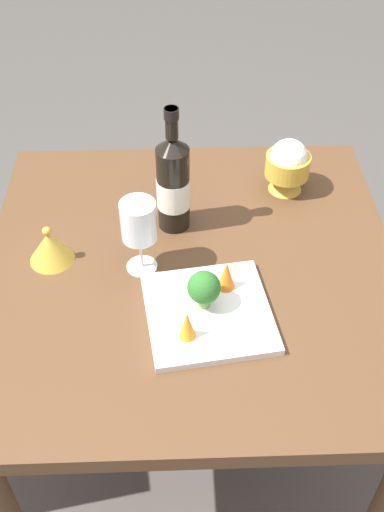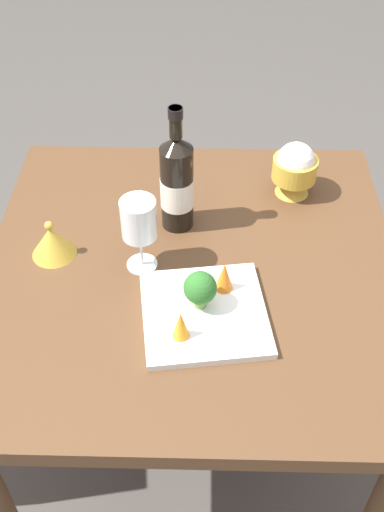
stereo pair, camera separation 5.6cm
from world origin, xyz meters
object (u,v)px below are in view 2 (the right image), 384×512
Objects in this scene: wine_bottle at (177,182)px; rice_bowl at (295,168)px; carrot_garnish_left at (224,276)px; broccoli_floret at (200,289)px; rice_bowl_lid at (52,241)px; carrot_garnish_right at (181,325)px; serving_plate at (204,313)px; wine_glass at (139,220)px.

wine_bottle reaches higher than rice_bowl.
broccoli_floret is at bearing -44.57° from carrot_garnish_left.
broccoli_floret reaches higher than rice_bowl_lid.
wine_bottle reaches higher than carrot_garnish_left.
rice_bowl_lid is 0.38m from carrot_garnish_right.
serving_plate is 3.29× the size of broccoli_floret.
wine_bottle is 0.31m from rice_bowl.
broccoli_floret is (-0.02, -0.01, 0.06)m from serving_plate.
wine_glass is 1.79× the size of rice_bowl_lid.
wine_bottle is 0.28m from broccoli_floret.
carrot_garnish_left is at bearing 146.82° from carrot_garnish_right.
wine_bottle is at bearing -167.12° from serving_plate.
wine_glass is at bearing -27.57° from wine_bottle.
carrot_garnish_left reaches higher than serving_plate.
wine_bottle is 0.31m from rice_bowl_lid.
carrot_garnish_left is at bearing 135.43° from broccoli_floret.
rice_bowl_lid is at bearing -98.35° from wine_glass.
wine_bottle is 1.10× the size of serving_plate.
serving_plate is 0.09m from carrot_garnish_left.
rice_bowl_lid is 0.35× the size of serving_plate.
broccoli_floret is 0.07m from carrot_garnish_left.
carrot_garnish_right is (0.35, 0.02, -0.07)m from wine_bottle.
carrot_garnish_left is at bearing 65.12° from wine_glass.
carrot_garnish_left is (0.11, 0.38, 0.01)m from rice_bowl_lid.
wine_bottle is at bearing 152.43° from wine_glass.
broccoli_floret reaches higher than carrot_garnish_right.
wine_glass reaches higher than serving_plate.
carrot_garnish_right is (0.21, 0.09, -0.08)m from wine_glass.
rice_bowl_lid is at bearing -68.04° from wine_bottle.
wine_glass is 0.63× the size of serving_plate.
carrot_garnish_right is at bearing 23.82° from wine_glass.
rice_bowl_lid is (0.24, -0.56, -0.04)m from rice_bowl.
rice_bowl_lid is 1.17× the size of broccoli_floret.
wine_bottle is 0.16m from wine_glass.
rice_bowl is 0.55m from carrot_garnish_right.
carrot_garnish_right is at bearing -24.10° from broccoli_floret.
wine_glass is 2.09× the size of broccoli_floret.
wine_glass reaches higher than broccoli_floret.
wine_glass is at bearing 81.65° from rice_bowl_lid.
wine_glass is 0.22m from rice_bowl_lid.
rice_bowl_lid reaches higher than carrot_garnish_right.
carrot_garnish_right is at bearing 3.39° from wine_bottle.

